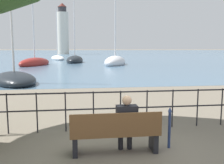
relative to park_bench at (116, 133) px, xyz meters
The scene contains 12 objects.
ground_plane 0.44m from the park_bench, 90.00° to the left, with size 1000.00×1000.00×0.00m, color #706656.
harbor_water 158.67m from the park_bench, 90.00° to the left, with size 600.00×300.00×0.01m.
park_bench is the anchor object (origin of this frame).
seated_person_left 0.34m from the park_bench, 17.98° to the left, with size 0.43×0.35×1.21m.
promenade_railing 1.59m from the park_bench, 90.00° to the left, with size 13.86×0.04×1.05m.
closed_umbrella 1.22m from the park_bench, ahead, with size 0.09×0.09×0.92m.
sailboat_0 44.74m from the park_bench, 96.21° to the left, with size 3.94×7.81×10.01m.
sailboat_1 34.17m from the park_bench, 92.31° to the left, with size 3.14×6.73×11.22m.
sailboat_2 27.87m from the park_bench, 81.80° to the left, with size 4.53×6.69×11.44m.
sailboat_4 12.25m from the park_bench, 112.88° to the left, with size 4.16×5.60×8.40m.
sailboat_5 28.47m from the park_bench, 102.77° to the left, with size 4.18×6.42×10.90m.
harbor_lighthouse 91.89m from the park_bench, 94.12° to the left, with size 4.27×4.27×18.75m.
Camera 1 is at (-0.72, -4.95, 2.17)m, focal length 40.00 mm.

